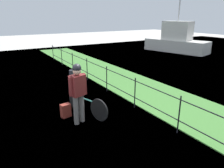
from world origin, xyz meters
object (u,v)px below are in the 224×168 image
Objects in this scene: moored_boat_near at (176,41)px; backpack_on_paving at (66,111)px; terrier_dog at (79,83)px; bicycle_main at (87,105)px; mooring_bollard at (71,74)px; cyclist_person at (78,89)px; wooden_crate at (78,89)px.

backpack_on_paving is at bearing -60.71° from moored_boat_near.
terrier_dog is 0.06× the size of moored_boat_near.
bicycle_main is 4.82× the size of terrier_dog.
terrier_dog reaches higher than bicycle_main.
bicycle_main is 4.14× the size of mooring_bollard.
backpack_on_paving reaches higher than mooring_bollard.
backpack_on_paving is 0.07× the size of moored_boat_near.
cyclist_person is 4.47× the size of mooring_bollard.
moored_boat_near is at bearing 105.47° from mooring_bollard.
backpack_on_paving is 4.13m from mooring_bollard.
cyclist_person is at bearing -51.69° from bicycle_main.
backpack_on_paving is 13.54m from moored_boat_near.
backpack_on_paving is at bearing -78.56° from wooden_crate.
bicycle_main is at bearing 17.88° from terrier_dog.
cyclist_person is at bearing -24.57° from terrier_dog.
moored_boat_near is (-6.61, 11.79, 0.67)m from backpack_on_paving.
cyclist_person is at bearing -18.09° from mooring_bollard.
bicycle_main is 0.69m from terrier_dog.
moored_boat_near is (-6.85, 11.21, 0.53)m from bicycle_main.
wooden_crate is 0.19m from terrier_dog.
wooden_crate is 0.74m from backpack_on_paving.
moored_boat_near reaches higher than wooden_crate.
bicycle_main is at bearing -14.43° from mooring_bollard.
cyclist_person reaches higher than bicycle_main.
terrier_dog reaches higher than mooring_bollard.
terrier_dog is 3.97m from mooring_bollard.
terrier_dog is 0.86× the size of mooring_bollard.
moored_boat_near reaches higher than backpack_on_paving.
mooring_bollard is at bearing 163.02° from terrier_dog.
moored_boat_near reaches higher than terrier_dog.
terrier_dog is at bearing 155.43° from cyclist_person.
mooring_bollard is 0.07× the size of moored_boat_near.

